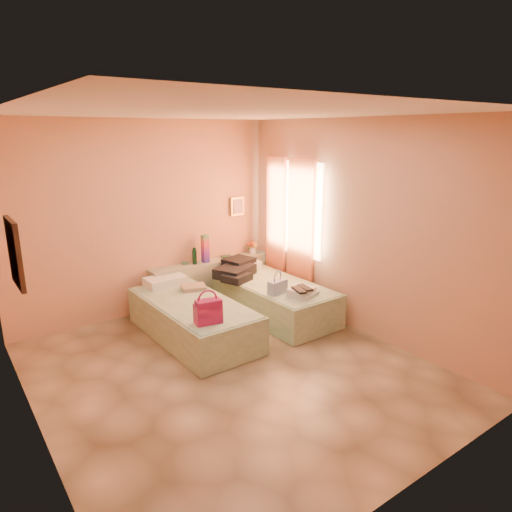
# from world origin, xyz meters

# --- Properties ---
(ground) EXTENTS (4.50, 4.50, 0.00)m
(ground) POSITION_xyz_m (0.00, 0.00, 0.00)
(ground) COLOR tan
(ground) RESTS_ON ground
(room_walls) EXTENTS (4.02, 4.51, 2.81)m
(room_walls) POSITION_xyz_m (0.21, 0.57, 1.79)
(room_walls) COLOR tan
(room_walls) RESTS_ON ground
(headboard_ledge) EXTENTS (2.05, 0.30, 0.65)m
(headboard_ledge) POSITION_xyz_m (0.98, 2.10, 0.33)
(headboard_ledge) COLOR #9BA385
(headboard_ledge) RESTS_ON ground
(bed_left) EXTENTS (0.93, 2.01, 0.50)m
(bed_left) POSITION_xyz_m (0.06, 1.05, 0.25)
(bed_left) COLOR #B0C7A0
(bed_left) RESTS_ON ground
(bed_right) EXTENTS (0.93, 2.01, 0.50)m
(bed_right) POSITION_xyz_m (1.38, 1.05, 0.25)
(bed_right) COLOR #B0C7A0
(bed_right) RESTS_ON ground
(water_bottle) EXTENTS (0.08, 0.08, 0.25)m
(water_bottle) POSITION_xyz_m (0.68, 2.10, 0.77)
(water_bottle) COLOR #143923
(water_bottle) RESTS_ON headboard_ledge
(rainbow_box) EXTENTS (0.10, 0.10, 0.43)m
(rainbow_box) POSITION_xyz_m (0.86, 2.09, 0.87)
(rainbow_box) COLOR #9D134A
(rainbow_box) RESTS_ON headboard_ledge
(small_dish) EXTENTS (0.14, 0.14, 0.03)m
(small_dish) POSITION_xyz_m (0.55, 2.18, 0.66)
(small_dish) COLOR #49865D
(small_dish) RESTS_ON headboard_ledge
(green_book) EXTENTS (0.20, 0.17, 0.03)m
(green_book) POSITION_xyz_m (1.27, 2.14, 0.66)
(green_book) COLOR #284C33
(green_book) RESTS_ON headboard_ledge
(flower_vase) EXTENTS (0.24, 0.24, 0.25)m
(flower_vase) POSITION_xyz_m (1.78, 2.11, 0.77)
(flower_vase) COLOR white
(flower_vase) RESTS_ON headboard_ledge
(magenta_handbag) EXTENTS (0.33, 0.22, 0.29)m
(magenta_handbag) POSITION_xyz_m (-0.12, 0.33, 0.64)
(magenta_handbag) COLOR #9D134A
(magenta_handbag) RESTS_ON bed_left
(khaki_garment) EXTENTS (0.39, 0.35, 0.06)m
(khaki_garment) POSITION_xyz_m (0.30, 1.45, 0.53)
(khaki_garment) COLOR #9E8465
(khaki_garment) RESTS_ON bed_left
(clothes_pile) EXTENTS (0.85, 0.85, 0.19)m
(clothes_pile) POSITION_xyz_m (1.15, 1.62, 0.60)
(clothes_pile) COLOR black
(clothes_pile) RESTS_ON bed_right
(blue_handbag) EXTENTS (0.30, 0.17, 0.18)m
(blue_handbag) POSITION_xyz_m (1.15, 0.64, 0.59)
(blue_handbag) COLOR #40609B
(blue_handbag) RESTS_ON bed_right
(towel_stack) EXTENTS (0.42, 0.39, 0.10)m
(towel_stack) POSITION_xyz_m (1.37, 0.37, 0.55)
(towel_stack) COLOR silver
(towel_stack) RESTS_ON bed_right
(sandal_pair) EXTENTS (0.26, 0.31, 0.03)m
(sandal_pair) POSITION_xyz_m (1.32, 0.33, 0.61)
(sandal_pair) COLOR black
(sandal_pair) RESTS_ON towel_stack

